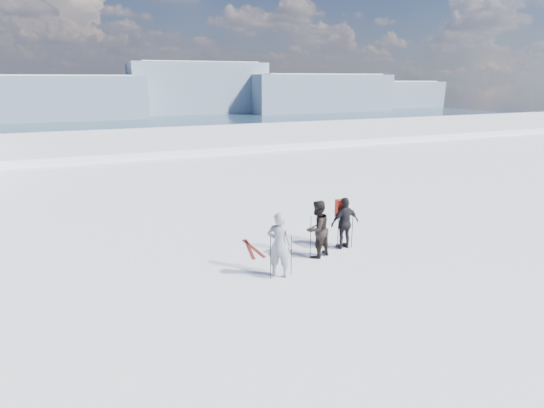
{
  "coord_description": "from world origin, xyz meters",
  "views": [
    {
      "loc": [
        -6.36,
        -8.31,
        5.39
      ],
      "look_at": [
        -1.73,
        3.0,
        1.78
      ],
      "focal_mm": 28.0,
      "sensor_mm": 36.0,
      "label": 1
    }
  ],
  "objects_px": {
    "skier_dark": "(317,229)",
    "skier_pack": "(345,223)",
    "skier_grey": "(279,245)",
    "skis_loose": "(252,248)"
  },
  "relations": [
    {
      "from": "skier_pack",
      "to": "skis_loose",
      "type": "height_order",
      "value": "skier_pack"
    },
    {
      "from": "skier_pack",
      "to": "skier_grey",
      "type": "bearing_deg",
      "value": 20.13
    },
    {
      "from": "skier_grey",
      "to": "skier_dark",
      "type": "distance_m",
      "value": 1.82
    },
    {
      "from": "skis_loose",
      "to": "skier_pack",
      "type": "bearing_deg",
      "value": -20.36
    },
    {
      "from": "skier_dark",
      "to": "skier_pack",
      "type": "relative_size",
      "value": 1.06
    },
    {
      "from": "skier_dark",
      "to": "skier_pack",
      "type": "height_order",
      "value": "skier_dark"
    },
    {
      "from": "skier_grey",
      "to": "skier_dark",
      "type": "relative_size",
      "value": 1.03
    },
    {
      "from": "skier_pack",
      "to": "skier_dark",
      "type": "bearing_deg",
      "value": 12.52
    },
    {
      "from": "skier_grey",
      "to": "skis_loose",
      "type": "relative_size",
      "value": 1.12
    },
    {
      "from": "skier_dark",
      "to": "skier_pack",
      "type": "bearing_deg",
      "value": 172.38
    }
  ]
}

